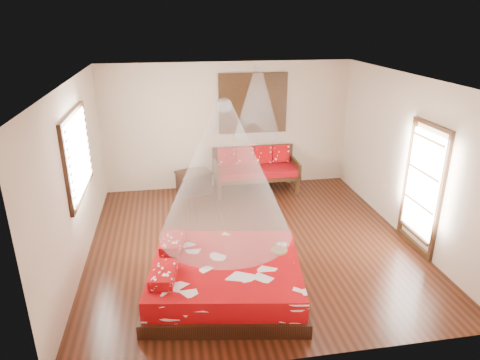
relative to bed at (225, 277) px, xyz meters
name	(u,v)px	position (x,y,z in m)	size (l,w,h in m)	color
room	(252,167)	(0.64, 1.35, 1.15)	(5.54, 5.54, 2.84)	black
bed	(225,277)	(0.00, 0.00, 0.00)	(2.42, 2.26, 0.64)	black
daybed	(255,168)	(1.20, 3.73, 0.27)	(1.86, 0.83, 0.96)	black
storage_chest	(194,182)	(-0.18, 3.80, 0.00)	(0.85, 0.74, 0.49)	black
shutter_panel	(253,103)	(1.20, 4.07, 1.65)	(1.52, 0.06, 1.32)	black
window_left	(78,154)	(-2.07, 1.55, 1.45)	(0.10, 1.74, 1.34)	black
glazed_door	(422,189)	(3.36, 0.75, 0.82)	(0.08, 1.02, 2.16)	black
wine_tray	(279,248)	(0.82, 0.16, 0.30)	(0.25, 0.25, 0.20)	brown
mosquito_net_main	(225,171)	(0.02, 0.00, 1.60)	(1.78, 1.78, 1.80)	white
mosquito_net_daybed	(257,103)	(1.20, 3.60, 1.75)	(1.00, 1.00, 1.50)	white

